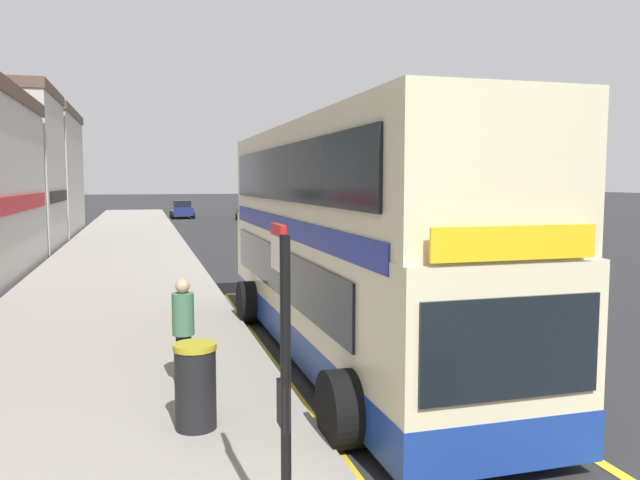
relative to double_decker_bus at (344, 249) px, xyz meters
name	(u,v)px	position (x,y,z in m)	size (l,w,h in m)	color
ground_plane	(254,240)	(2.46, 24.05, -2.07)	(260.00, 260.00, 0.00)	#28282B
pavement_near	(127,242)	(-4.54, 24.05, -2.00)	(6.00, 76.00, 0.14)	gray
double_decker_bus	(344,249)	(0.00, 0.00, 0.00)	(3.16, 11.44, 4.40)	beige
bus_bay_markings	(343,353)	(0.01, 0.06, -2.06)	(3.10, 14.10, 0.01)	yellow
bus_stop_sign	(284,365)	(-2.59, -6.28, -0.27)	(0.09, 0.51, 2.85)	black
parked_car_maroon_kerbside	(356,240)	(5.19, 14.16, -1.27)	(2.09, 4.20, 1.62)	maroon
parked_car_navy_far	(182,209)	(-0.22, 46.69, -1.27)	(2.09, 4.20, 1.62)	navy
parked_car_grey_ahead	(250,211)	(5.12, 41.27, -1.27)	(2.09, 4.20, 1.62)	slate
pedestrian_waiting_near_sign	(183,328)	(-3.14, -1.57, -0.99)	(0.34, 0.34, 1.71)	black
litter_bin	(196,386)	(-3.11, -3.30, -1.36)	(0.56, 0.56, 1.13)	black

